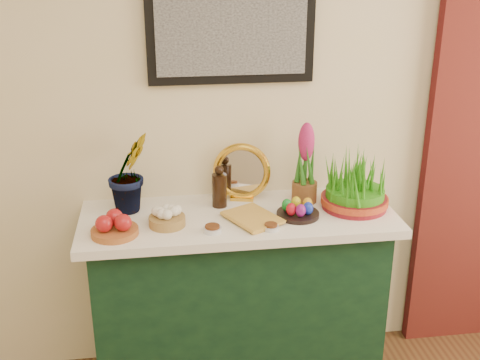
# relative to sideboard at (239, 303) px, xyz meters

# --- Properties ---
(sideboard) EXTENTS (1.30, 0.45, 0.85)m
(sideboard) POSITION_rel_sideboard_xyz_m (0.00, 0.00, 0.00)
(sideboard) COLOR #15391D
(sideboard) RESTS_ON ground
(tablecloth) EXTENTS (1.40, 0.55, 0.04)m
(tablecloth) POSITION_rel_sideboard_xyz_m (0.00, 0.00, 0.45)
(tablecloth) COLOR white
(tablecloth) RESTS_ON sideboard
(hyacinth_green) EXTENTS (0.31, 0.30, 0.48)m
(hyacinth_green) POSITION_rel_sideboard_xyz_m (-0.47, 0.11, 0.70)
(hyacinth_green) COLOR #2B731E
(hyacinth_green) RESTS_ON tablecloth
(apple_bowl) EXTENTS (0.20, 0.20, 0.10)m
(apple_bowl) POSITION_rel_sideboard_xyz_m (-0.54, -0.14, 0.51)
(apple_bowl) COLOR #A05727
(apple_bowl) RESTS_ON tablecloth
(garlic_basket) EXTENTS (0.20, 0.20, 0.09)m
(garlic_basket) POSITION_rel_sideboard_xyz_m (-0.32, -0.08, 0.50)
(garlic_basket) COLOR #A78043
(garlic_basket) RESTS_ON tablecloth
(vinegar_cruet) EXTENTS (0.07, 0.07, 0.20)m
(vinegar_cruet) POSITION_rel_sideboard_xyz_m (-0.07, 0.10, 0.55)
(vinegar_cruet) COLOR black
(vinegar_cruet) RESTS_ON tablecloth
(mirror) EXTENTS (0.28, 0.12, 0.27)m
(mirror) POSITION_rel_sideboard_xyz_m (0.04, 0.17, 0.60)
(mirror) COLOR gold
(mirror) RESTS_ON tablecloth
(book) EXTENTS (0.26, 0.29, 0.03)m
(book) POSITION_rel_sideboard_xyz_m (-0.03, -0.13, 0.48)
(book) COLOR gold
(book) RESTS_ON tablecloth
(spice_dish_left) EXTENTS (0.08, 0.08, 0.03)m
(spice_dish_left) POSITION_rel_sideboard_xyz_m (-0.13, -0.17, 0.48)
(spice_dish_left) COLOR silver
(spice_dish_left) RESTS_ON tablecloth
(spice_dish_right) EXTENTS (0.07, 0.07, 0.03)m
(spice_dish_right) POSITION_rel_sideboard_xyz_m (0.11, -0.18, 0.48)
(spice_dish_right) COLOR silver
(spice_dish_right) RESTS_ON tablecloth
(egg_plate) EXTENTS (0.22, 0.22, 0.08)m
(egg_plate) POSITION_rel_sideboard_xyz_m (0.26, -0.07, 0.49)
(egg_plate) COLOR black
(egg_plate) RESTS_ON tablecloth
(hyacinth_pink) EXTENTS (0.12, 0.12, 0.38)m
(hyacinth_pink) POSITION_rel_sideboard_xyz_m (0.32, 0.10, 0.64)
(hyacinth_pink) COLOR brown
(hyacinth_pink) RESTS_ON tablecloth
(wheatgrass_sabzeh) EXTENTS (0.31, 0.31, 0.25)m
(wheatgrass_sabzeh) POSITION_rel_sideboard_xyz_m (0.53, -0.01, 0.57)
(wheatgrass_sabzeh) COLOR maroon
(wheatgrass_sabzeh) RESTS_ON tablecloth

